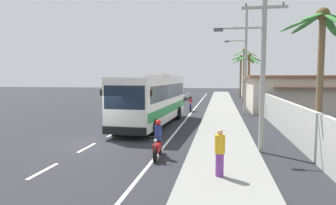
% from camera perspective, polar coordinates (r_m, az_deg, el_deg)
% --- Properties ---
extents(ground_plane, '(160.00, 160.00, 0.00)m').
position_cam_1_polar(ground_plane, '(16.71, -13.76, -7.59)').
color(ground_plane, '#28282D').
extents(sidewalk_kerb, '(3.20, 90.00, 0.14)m').
position_cam_1_polar(sidewalk_kerb, '(25.18, 10.25, -3.17)').
color(sidewalk_kerb, gray).
rests_on(sidewalk_kerb, ground).
extents(lane_markings, '(3.94, 71.00, 0.01)m').
position_cam_1_polar(lane_markings, '(30.19, 1.69, -1.88)').
color(lane_markings, white).
rests_on(lane_markings, ground).
extents(boundary_wall, '(0.24, 60.00, 2.09)m').
position_cam_1_polar(boundary_wall, '(29.31, 17.68, -0.27)').
color(boundary_wall, '#B2B2AD').
rests_on(boundary_wall, ground).
extents(coach_bus_foreground, '(3.47, 11.68, 3.82)m').
position_cam_1_polar(coach_bus_foreground, '(22.12, -2.91, 0.79)').
color(coach_bus_foreground, silver).
rests_on(coach_bus_foreground, ground).
extents(coach_bus_far_lane, '(3.65, 11.71, 3.93)m').
position_cam_1_polar(coach_bus_far_lane, '(47.03, -0.20, 3.04)').
color(coach_bus_far_lane, white).
rests_on(coach_bus_far_lane, ground).
extents(motorcycle_beside_bus, '(0.56, 1.96, 1.57)m').
position_cam_1_polar(motorcycle_beside_bus, '(31.17, 4.27, -0.50)').
color(motorcycle_beside_bus, black).
rests_on(motorcycle_beside_bus, ground).
extents(motorcycle_trailing, '(0.56, 1.96, 1.68)m').
position_cam_1_polar(motorcycle_trailing, '(13.41, -1.95, -7.57)').
color(motorcycle_trailing, black).
rests_on(motorcycle_trailing, ground).
extents(pedestrian_near_kerb, '(0.36, 0.36, 1.64)m').
position_cam_1_polar(pedestrian_near_kerb, '(10.64, 9.78, -9.21)').
color(pedestrian_near_kerb, '#75388E').
rests_on(pedestrian_near_kerb, sidewalk_kerb).
extents(utility_pole_nearest, '(3.30, 0.24, 8.17)m').
position_cam_1_polar(utility_pole_nearest, '(14.69, 17.22, 7.69)').
color(utility_pole_nearest, '#9E9E99').
rests_on(utility_pole_nearest, ground).
extents(utility_pole_mid, '(3.15, 0.24, 9.71)m').
position_cam_1_polar(utility_pole_mid, '(29.25, 14.37, 7.82)').
color(utility_pole_mid, '#9E9E99').
rests_on(utility_pole_mid, ground).
extents(palm_nearest, '(3.32, 3.25, 7.23)m').
position_cam_1_polar(palm_nearest, '(52.33, 13.61, 6.47)').
color(palm_nearest, brown).
rests_on(palm_nearest, ground).
extents(palm_second, '(3.11, 3.40, 7.34)m').
position_cam_1_polar(palm_second, '(41.76, 14.22, 6.62)').
color(palm_second, brown).
rests_on(palm_second, ground).
extents(palm_third, '(3.85, 3.62, 6.19)m').
position_cam_1_polar(palm_third, '(35.38, 15.01, 6.56)').
color(palm_third, brown).
rests_on(palm_third, ground).
extents(palm_fourth, '(3.61, 3.31, 6.49)m').
position_cam_1_polar(palm_fourth, '(14.59, 27.00, 9.20)').
color(palm_fourth, brown).
rests_on(palm_fourth, ground).
extents(roadside_building, '(12.83, 9.77, 3.70)m').
position_cam_1_polar(roadside_building, '(34.46, 25.15, 1.60)').
color(roadside_building, beige).
rests_on(roadside_building, ground).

